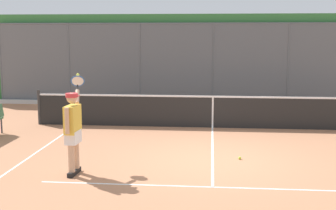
# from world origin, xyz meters

# --- Properties ---
(ground_plane) EXTENTS (60.00, 60.00, 0.00)m
(ground_plane) POSITION_xyz_m (0.00, 0.00, 0.00)
(ground_plane) COLOR #B27551
(court_line_markings) EXTENTS (8.37, 9.83, 0.01)m
(court_line_markings) POSITION_xyz_m (0.00, 2.14, 0.00)
(court_line_markings) COLOR white
(court_line_markings) RESTS_ON ground
(fence_backdrop) EXTENTS (19.97, 1.37, 3.53)m
(fence_backdrop) POSITION_xyz_m (0.00, -8.41, 1.75)
(fence_backdrop) COLOR #565B60
(fence_backdrop) RESTS_ON ground
(tennis_net) EXTENTS (10.75, 0.09, 1.07)m
(tennis_net) POSITION_xyz_m (0.00, -3.57, 0.49)
(tennis_net) COLOR #2D2D2D
(tennis_net) RESTS_ON ground
(tennis_player) EXTENTS (0.42, 1.39, 1.94)m
(tennis_player) POSITION_xyz_m (2.77, 1.28, 0.96)
(tennis_player) COLOR black
(tennis_player) RESTS_ON ground
(tennis_ball_near_baseline) EXTENTS (0.07, 0.07, 0.07)m
(tennis_ball_near_baseline) POSITION_xyz_m (-0.61, -0.11, 0.03)
(tennis_ball_near_baseline) COLOR #C1D138
(tennis_ball_near_baseline) RESTS_ON ground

